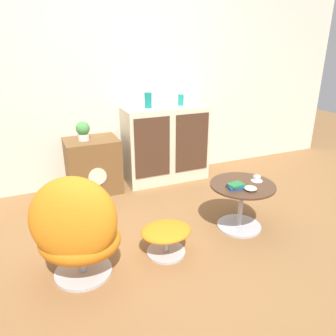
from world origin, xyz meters
The scene contains 13 objects.
ground_plane centered at (0.00, 0.00, 0.00)m, with size 12.00×12.00×0.00m, color olive.
wall_back centered at (0.00, 1.72, 1.30)m, with size 6.40×0.06×2.60m.
sideboard centered at (0.43, 1.47, 0.48)m, with size 1.05×0.45×0.95m.
tv_console centered at (-0.50, 1.46, 0.32)m, with size 0.60×0.47×0.65m.
egg_chair centered at (-0.92, -0.07, 0.42)m, with size 0.78×0.75×0.87m.
ottoman centered at (-0.20, -0.04, 0.19)m, with size 0.43×0.37×0.26m.
coffee_table centered at (0.62, 0.07, 0.29)m, with size 0.61×0.61×0.46m.
vase_leftmost centered at (0.21, 1.47, 1.04)m, with size 0.09×0.09×0.18m.
vase_inner_left centered at (0.64, 1.47, 1.02)m, with size 0.07×0.07×0.14m.
potted_plant centered at (-0.58, 1.46, 0.76)m, with size 0.16×0.16×0.21m.
teacup centered at (0.79, 0.08, 0.48)m, with size 0.11×0.11×0.05m.
book_stack centered at (0.51, 0.02, 0.48)m, with size 0.16×0.13×0.04m.
bowl centered at (0.61, -0.07, 0.47)m, with size 0.11×0.11×0.04m.
Camera 1 is at (-1.12, -2.21, 1.70)m, focal length 35.00 mm.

